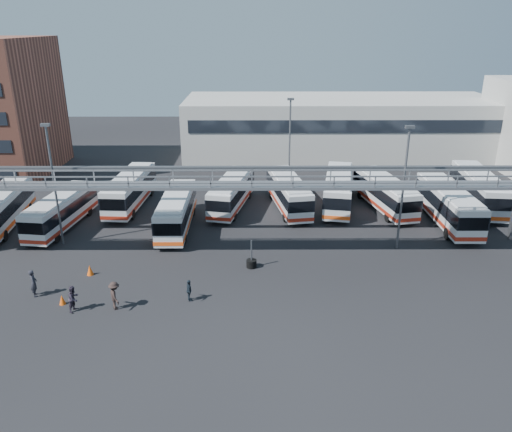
{
  "coord_description": "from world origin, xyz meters",
  "views": [
    {
      "loc": [
        0.13,
        -30.59,
        17.42
      ],
      "look_at": [
        0.31,
        6.0,
        3.27
      ],
      "focal_mm": 35.0,
      "sensor_mm": 36.0,
      "label": 1
    }
  ],
  "objects_px": {
    "bus_1": "(61,210)",
    "bus_8": "(448,204)",
    "pedestrian_d": "(189,290)",
    "tire_stack": "(251,263)",
    "light_pole_back": "(290,141)",
    "bus_4": "(232,192)",
    "pedestrian_a": "(34,283)",
    "bus_2": "(130,189)",
    "bus_9": "(479,188)",
    "pedestrian_b": "(74,298)",
    "bus_6": "(338,189)",
    "bus_3": "(176,210)",
    "light_pole_left": "(54,179)",
    "bus_0": "(2,208)",
    "bus_5": "(288,192)",
    "pedestrian_c": "(115,296)",
    "cone_left": "(62,300)",
    "bus_7": "(385,192)",
    "light_pole_mid": "(404,182)",
    "cone_right": "(90,270)"
  },
  "relations": [
    {
      "from": "bus_1",
      "to": "bus_8",
      "type": "relative_size",
      "value": 0.91
    },
    {
      "from": "bus_3",
      "to": "bus_7",
      "type": "relative_size",
      "value": 0.97
    },
    {
      "from": "bus_1",
      "to": "light_pole_left",
      "type": "bearing_deg",
      "value": -63.44
    },
    {
      "from": "tire_stack",
      "to": "bus_9",
      "type": "bearing_deg",
      "value": 30.51
    },
    {
      "from": "light_pole_mid",
      "to": "tire_stack",
      "type": "xyz_separation_m",
      "value": [
        -12.04,
        -3.41,
        -5.35
      ]
    },
    {
      "from": "light_pole_left",
      "to": "pedestrian_a",
      "type": "bearing_deg",
      "value": -82.29
    },
    {
      "from": "bus_3",
      "to": "pedestrian_b",
      "type": "relative_size",
      "value": 5.93
    },
    {
      "from": "bus_1",
      "to": "bus_2",
      "type": "xyz_separation_m",
      "value": [
        4.96,
        5.64,
        0.14
      ]
    },
    {
      "from": "light_pole_back",
      "to": "cone_right",
      "type": "relative_size",
      "value": 13.1
    },
    {
      "from": "pedestrian_d",
      "to": "tire_stack",
      "type": "height_order",
      "value": "tire_stack"
    },
    {
      "from": "bus_1",
      "to": "pedestrian_c",
      "type": "xyz_separation_m",
      "value": [
        8.38,
        -13.92,
        -0.74
      ]
    },
    {
      "from": "light_pole_mid",
      "to": "bus_2",
      "type": "distance_m",
      "value": 26.67
    },
    {
      "from": "bus_8",
      "to": "bus_9",
      "type": "distance_m",
      "value": 6.59
    },
    {
      "from": "bus_6",
      "to": "bus_7",
      "type": "distance_m",
      "value": 4.56
    },
    {
      "from": "pedestrian_c",
      "to": "bus_1",
      "type": "bearing_deg",
      "value": 2.73
    },
    {
      "from": "light_pole_mid",
      "to": "cone_left",
      "type": "height_order",
      "value": "light_pole_mid"
    },
    {
      "from": "bus_2",
      "to": "bus_9",
      "type": "height_order",
      "value": "bus_9"
    },
    {
      "from": "bus_0",
      "to": "bus_3",
      "type": "height_order",
      "value": "bus_0"
    },
    {
      "from": "light_pole_mid",
      "to": "cone_left",
      "type": "relative_size",
      "value": 15.31
    },
    {
      "from": "light_pole_left",
      "to": "pedestrian_b",
      "type": "xyz_separation_m",
      "value": [
        4.52,
        -10.52,
        -4.84
      ]
    },
    {
      "from": "bus_1",
      "to": "bus_2",
      "type": "height_order",
      "value": "bus_2"
    },
    {
      "from": "pedestrian_c",
      "to": "cone_left",
      "type": "height_order",
      "value": "pedestrian_c"
    },
    {
      "from": "bus_1",
      "to": "cone_right",
      "type": "xyz_separation_m",
      "value": [
        5.26,
        -9.2,
        -1.32
      ]
    },
    {
      "from": "pedestrian_a",
      "to": "pedestrian_b",
      "type": "bearing_deg",
      "value": -141.04
    },
    {
      "from": "light_pole_left",
      "to": "cone_right",
      "type": "relative_size",
      "value": 13.1
    },
    {
      "from": "light_pole_mid",
      "to": "bus_9",
      "type": "distance_m",
      "value": 15.21
    },
    {
      "from": "tire_stack",
      "to": "bus_2",
      "type": "bearing_deg",
      "value": 131.9
    },
    {
      "from": "light_pole_mid",
      "to": "bus_0",
      "type": "distance_m",
      "value": 35.26
    },
    {
      "from": "bus_3",
      "to": "bus_4",
      "type": "height_order",
      "value": "bus_3"
    },
    {
      "from": "bus_3",
      "to": "pedestrian_d",
      "type": "relative_size",
      "value": 6.9
    },
    {
      "from": "light_pole_back",
      "to": "bus_3",
      "type": "distance_m",
      "value": 15.65
    },
    {
      "from": "bus_5",
      "to": "bus_0",
      "type": "bearing_deg",
      "value": -179.32
    },
    {
      "from": "bus_5",
      "to": "tire_stack",
      "type": "bearing_deg",
      "value": -114.95
    },
    {
      "from": "bus_3",
      "to": "pedestrian_c",
      "type": "bearing_deg",
      "value": -98.87
    },
    {
      "from": "light_pole_back",
      "to": "pedestrian_a",
      "type": "height_order",
      "value": "light_pole_back"
    },
    {
      "from": "bus_3",
      "to": "bus_8",
      "type": "height_order",
      "value": "bus_8"
    },
    {
      "from": "cone_left",
      "to": "bus_3",
      "type": "bearing_deg",
      "value": 66.24
    },
    {
      "from": "bus_6",
      "to": "bus_1",
      "type": "bearing_deg",
      "value": -157.21
    },
    {
      "from": "bus_9",
      "to": "pedestrian_b",
      "type": "xyz_separation_m",
      "value": [
        -34.26,
        -19.56,
        -1.05
      ]
    },
    {
      "from": "light_pole_left",
      "to": "bus_9",
      "type": "height_order",
      "value": "light_pole_left"
    },
    {
      "from": "bus_5",
      "to": "tire_stack",
      "type": "xyz_separation_m",
      "value": [
        -3.64,
        -12.93,
        -1.4
      ]
    },
    {
      "from": "pedestrian_b",
      "to": "bus_6",
      "type": "bearing_deg",
      "value": -28.81
    },
    {
      "from": "bus_7",
      "to": "bus_9",
      "type": "distance_m",
      "value": 9.63
    },
    {
      "from": "pedestrian_d",
      "to": "pedestrian_b",
      "type": "bearing_deg",
      "value": 84.7
    },
    {
      "from": "bus_7",
      "to": "cone_right",
      "type": "xyz_separation_m",
      "value": [
        -25.17,
        -14.0,
        -1.39
      ]
    },
    {
      "from": "bus_0",
      "to": "cone_right",
      "type": "height_order",
      "value": "bus_0"
    },
    {
      "from": "light_pole_back",
      "to": "bus_4",
      "type": "distance_m",
      "value": 8.97
    },
    {
      "from": "bus_1",
      "to": "bus_8",
      "type": "xyz_separation_m",
      "value": [
        35.3,
        0.83,
        0.21
      ]
    },
    {
      "from": "light_pole_left",
      "to": "bus_0",
      "type": "xyz_separation_m",
      "value": [
        -6.69,
        3.94,
        -3.9
      ]
    },
    {
      "from": "light_pole_left",
      "to": "pedestrian_b",
      "type": "relative_size",
      "value": 5.73
    }
  ]
}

